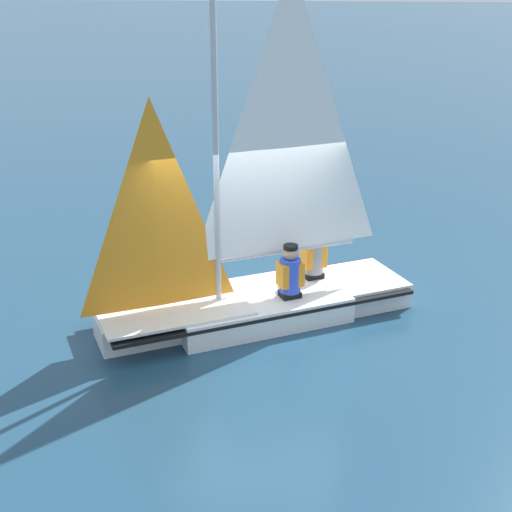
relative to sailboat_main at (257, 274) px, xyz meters
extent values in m
plane|color=navy|center=(0.01, 0.00, -0.70)|extent=(260.00, 260.00, 0.00)
cube|color=white|center=(0.01, 0.00, -0.51)|extent=(2.87, 2.47, 0.37)
cube|color=white|center=(1.54, 0.91, -0.51)|extent=(1.29, 1.19, 0.37)
cube|color=white|center=(-1.53, -0.90, -0.51)|extent=(1.50, 1.55, 0.37)
cube|color=black|center=(0.01, 0.00, -0.39)|extent=(4.57, 3.48, 0.05)
cube|color=silver|center=(1.09, 0.64, -0.31)|extent=(2.42, 2.14, 0.04)
cylinder|color=#B7B7BC|center=(0.50, 0.30, 1.99)|extent=(0.08, 0.08, 4.63)
cylinder|color=#B7B7BC|center=(-0.41, -0.25, 0.29)|extent=(1.86, 1.14, 0.07)
pyramid|color=white|center=(-0.41, -0.25, 2.25)|extent=(1.76, 1.07, 3.87)
pyramid|color=orange|center=(1.24, 0.73, 1.19)|extent=(1.36, 0.83, 2.83)
cube|color=black|center=(-2.03, -1.20, -0.57)|extent=(0.08, 0.07, 0.26)
cube|color=black|center=(-0.49, 0.01, -0.47)|extent=(0.36, 0.35, 0.45)
cylinder|color=blue|center=(-0.49, 0.01, 0.01)|extent=(0.41, 0.41, 0.50)
cube|color=orange|center=(-0.49, 0.01, 0.03)|extent=(0.43, 0.40, 0.35)
sphere|color=tan|center=(-0.49, 0.01, 0.36)|extent=(0.22, 0.22, 0.22)
cylinder|color=black|center=(-0.49, 0.01, 0.44)|extent=(0.29, 0.29, 0.06)
cube|color=black|center=(-0.77, -0.75, -0.47)|extent=(0.36, 0.35, 0.45)
cylinder|color=gray|center=(-0.77, -0.75, 0.01)|extent=(0.41, 0.41, 0.50)
cube|color=orange|center=(-0.77, -0.75, 0.03)|extent=(0.43, 0.40, 0.35)
sphere|color=brown|center=(-0.77, -0.75, 0.36)|extent=(0.22, 0.22, 0.22)
camera|label=1|loc=(-1.33, 9.31, 4.01)|focal=50.00mm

